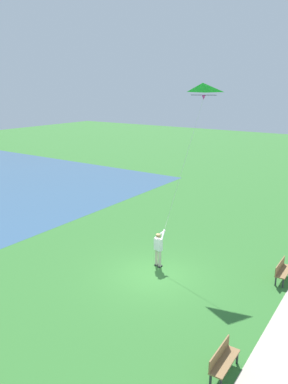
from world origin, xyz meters
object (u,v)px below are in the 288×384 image
Objects in this scene: flying_kite at (202,93)px; park_bench_near_walkway at (282,270)px; person_kite_flyer at (159,246)px; park_bench_far_walkway at (223,359)px.

flying_kite reaches higher than park_bench_near_walkway.
park_bench_near_walkway is (-4.66, 0.59, -7.73)m from flying_kite.
person_kite_flyer is 0.27× the size of flying_kite.
park_bench_far_walkway is (-0.11, 7.00, 0.00)m from park_bench_near_walkway.
person_kite_flyer reaches higher than park_bench_far_walkway.
flying_kite is 4.55× the size of park_bench_near_walkway.
person_kite_flyer is 5.78m from park_bench_near_walkway.
flying_kite is (-0.73, -2.63, 7.20)m from person_kite_flyer.
flying_kite is at bearing -57.90° from park_bench_far_walkway.
person_kite_flyer is at bearing -42.12° from park_bench_far_walkway.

